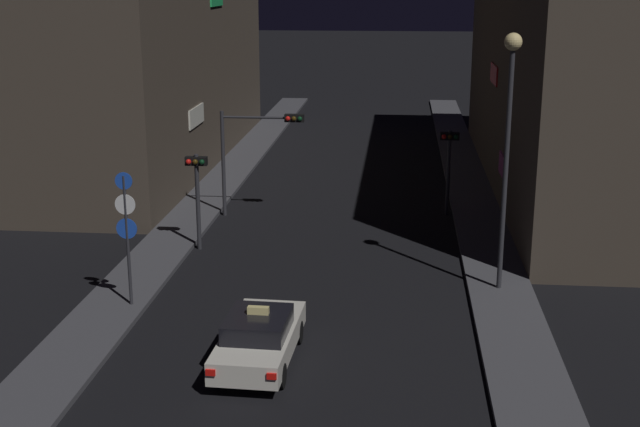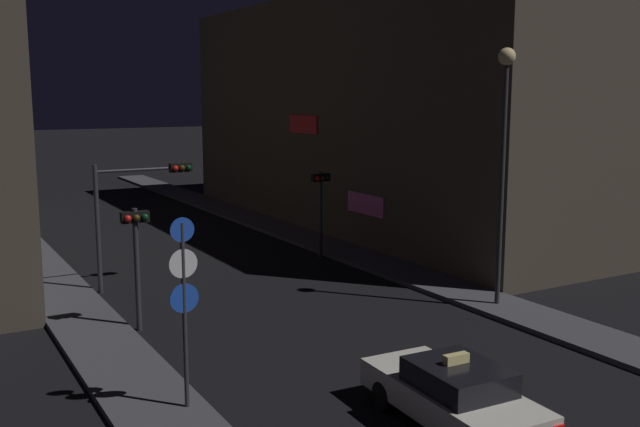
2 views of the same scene
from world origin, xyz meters
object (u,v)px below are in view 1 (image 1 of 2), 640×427
object	(u,v)px
taxi	(259,337)
street_lamp_near_block	(509,115)
traffic_light_right_kerb	(449,154)
traffic_light_left_kerb	(197,182)
sign_pole_left	(127,227)
traffic_light_overhead	(255,140)

from	to	relation	value
taxi	street_lamp_near_block	size ratio (longest dim) A/B	0.56
taxi	traffic_light_right_kerb	distance (m)	16.40
traffic_light_left_kerb	sign_pole_left	xyz separation A→B (m)	(-0.71, -6.10, 0.05)
traffic_light_right_kerb	traffic_light_left_kerb	bearing A→B (deg)	-148.71
sign_pole_left	street_lamp_near_block	distance (m)	12.14
sign_pole_left	traffic_light_right_kerb	bearing A→B (deg)	49.29
taxi	street_lamp_near_block	xyz separation A→B (m)	(6.89, 5.96, 5.08)
traffic_light_right_kerb	street_lamp_near_block	size ratio (longest dim) A/B	0.45
taxi	sign_pole_left	size ratio (longest dim) A/B	1.08
traffic_light_overhead	traffic_light_left_kerb	xyz separation A→B (m)	(-1.40, -4.73, -0.69)
taxi	traffic_light_left_kerb	bearing A→B (deg)	112.05
taxi	traffic_light_right_kerb	bearing A→B (deg)	69.69
traffic_light_overhead	traffic_light_right_kerb	xyz separation A→B (m)	(8.10, 1.04, -0.66)
street_lamp_near_block	sign_pole_left	bearing A→B (deg)	-167.43
traffic_light_right_kerb	sign_pole_left	distance (m)	15.66
traffic_light_left_kerb	street_lamp_near_block	distance (m)	11.75
taxi	traffic_light_left_kerb	world-z (taller)	traffic_light_left_kerb
taxi	traffic_light_overhead	size ratio (longest dim) A/B	1.00
taxi	traffic_light_overhead	world-z (taller)	traffic_light_overhead
traffic_light_left_kerb	sign_pole_left	size ratio (longest dim) A/B	0.87
traffic_light_right_kerb	street_lamp_near_block	bearing A→B (deg)	-82.46
traffic_light_overhead	street_lamp_near_block	bearing A→B (deg)	-41.56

